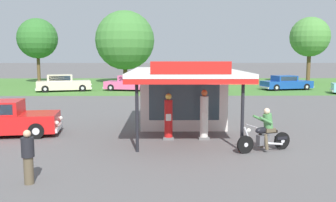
# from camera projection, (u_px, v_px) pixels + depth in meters

# --- Properties ---
(ground_plane) EXTENTS (300.00, 300.00, 0.00)m
(ground_plane) POSITION_uv_depth(u_px,v_px,m) (237.00, 148.00, 14.04)
(ground_plane) COLOR #5B5959
(grass_verge_strip) EXTENTS (120.00, 24.00, 0.01)m
(grass_verge_strip) POSITION_uv_depth(u_px,v_px,m) (187.00, 85.00, 43.81)
(grass_verge_strip) COLOR #477A33
(grass_verge_strip) RESTS_ON ground
(service_station_kiosk) EXTENTS (4.68, 7.54, 3.25)m
(service_station_kiosk) POSITION_uv_depth(u_px,v_px,m) (183.00, 93.00, 17.97)
(service_station_kiosk) COLOR silver
(service_station_kiosk) RESTS_ON ground
(gas_pump_nearside) EXTENTS (0.44, 0.44, 1.91)m
(gas_pump_nearside) POSITION_uv_depth(u_px,v_px,m) (168.00, 118.00, 15.35)
(gas_pump_nearside) COLOR slate
(gas_pump_nearside) RESTS_ON ground
(gas_pump_offside) EXTENTS (0.44, 0.44, 2.06)m
(gas_pump_offside) POSITION_uv_depth(u_px,v_px,m) (204.00, 117.00, 15.36)
(gas_pump_offside) COLOR slate
(gas_pump_offside) RESTS_ON ground
(motorcycle_with_rider) EXTENTS (2.12, 0.99, 1.58)m
(motorcycle_with_rider) POSITION_uv_depth(u_px,v_px,m) (265.00, 134.00, 13.46)
(motorcycle_with_rider) COLOR black
(motorcycle_with_rider) RESTS_ON ground
(featured_classic_sedan) EXTENTS (5.11, 2.52, 1.52)m
(featured_classic_sedan) POSITION_uv_depth(u_px,v_px,m) (1.00, 120.00, 16.11)
(featured_classic_sedan) COLOR red
(featured_classic_sedan) RESTS_ON ground
(parked_car_back_row_far_right) EXTENTS (5.22, 2.89, 1.52)m
(parked_car_back_row_far_right) POSITION_uv_depth(u_px,v_px,m) (196.00, 85.00, 34.13)
(parked_car_back_row_far_right) COLOR black
(parked_car_back_row_far_right) RESTS_ON ground
(parked_car_back_row_right) EXTENTS (5.43, 3.05, 1.60)m
(parked_car_back_row_right) POSITION_uv_depth(u_px,v_px,m) (63.00, 84.00, 35.79)
(parked_car_back_row_right) COLOR beige
(parked_car_back_row_right) RESTS_ON ground
(parked_car_back_row_centre) EXTENTS (5.40, 3.09, 1.43)m
(parked_car_back_row_centre) POSITION_uv_depth(u_px,v_px,m) (286.00, 83.00, 37.31)
(parked_car_back_row_centre) COLOR #19479E
(parked_car_back_row_centre) RESTS_ON ground
(parked_car_second_row_spare) EXTENTS (5.27, 2.94, 1.50)m
(parked_car_second_row_spare) POSITION_uv_depth(u_px,v_px,m) (130.00, 84.00, 36.42)
(parked_car_second_row_spare) COLOR #E55993
(parked_car_second_row_spare) RESTS_ON ground
(bystander_strolling_foreground) EXTENTS (0.34, 0.34, 1.49)m
(bystander_strolling_foreground) POSITION_uv_depth(u_px,v_px,m) (28.00, 156.00, 10.01)
(bystander_strolling_foreground) COLOR brown
(bystander_strolling_foreground) RESTS_ON ground
(tree_oak_centre) EXTENTS (4.79, 4.79, 8.06)m
(tree_oak_centre) POSITION_uv_depth(u_px,v_px,m) (310.00, 37.00, 45.31)
(tree_oak_centre) COLOR brown
(tree_oak_centre) RESTS_ON ground
(tree_oak_left) EXTENTS (4.90, 4.90, 7.94)m
(tree_oak_left) POSITION_uv_depth(u_px,v_px,m) (37.00, 39.00, 45.70)
(tree_oak_left) COLOR brown
(tree_oak_left) RESTS_ON ground
(tree_oak_distant_spare) EXTENTS (7.16, 7.16, 8.83)m
(tree_oak_distant_spare) POSITION_uv_depth(u_px,v_px,m) (125.00, 40.00, 45.22)
(tree_oak_distant_spare) COLOR brown
(tree_oak_distant_spare) RESTS_ON ground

